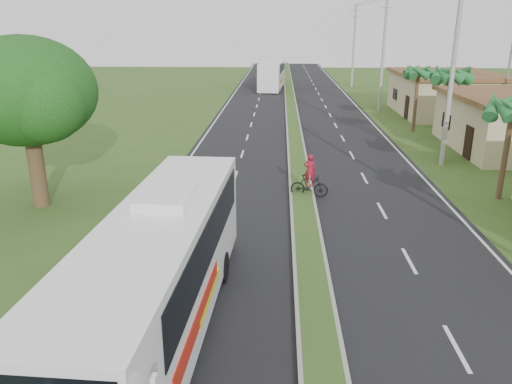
{
  "coord_description": "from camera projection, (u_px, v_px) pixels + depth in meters",
  "views": [
    {
      "loc": [
        -1.12,
        -11.08,
        7.87
      ],
      "look_at": [
        -1.99,
        7.03,
        1.8
      ],
      "focal_mm": 35.0,
      "sensor_mm": 36.0,
      "label": 1
    }
  ],
  "objects": [
    {
      "name": "ground",
      "position": [
        319.0,
        345.0,
        12.94
      ],
      "size": [
        180.0,
        180.0,
        0.0
      ],
      "primitive_type": "plane",
      "color": "#33511D",
      "rests_on": "ground"
    },
    {
      "name": "road_asphalt",
      "position": [
        297.0,
        155.0,
        31.88
      ],
      "size": [
        14.0,
        160.0,
        0.02
      ],
      "primitive_type": "cube",
      "color": "black",
      "rests_on": "ground"
    },
    {
      "name": "median_strip",
      "position": [
        297.0,
        153.0,
        31.85
      ],
      "size": [
        1.2,
        160.0,
        0.18
      ],
      "color": "gray",
      "rests_on": "ground"
    },
    {
      "name": "lane_edge_left",
      "position": [
        193.0,
        154.0,
        32.19
      ],
      "size": [
        0.12,
        160.0,
        0.01
      ],
      "primitive_type": "cube",
      "color": "silver",
      "rests_on": "ground"
    },
    {
      "name": "lane_edge_right",
      "position": [
        403.0,
        156.0,
        31.58
      ],
      "size": [
        0.12,
        160.0,
        0.01
      ],
      "primitive_type": "cube",
      "color": "silver",
      "rests_on": "ground"
    },
    {
      "name": "shop_mid",
      "position": [
        511.0,
        122.0,
        32.55
      ],
      "size": [
        7.6,
        10.6,
        3.67
      ],
      "color": "tan",
      "rests_on": "ground"
    },
    {
      "name": "shop_far",
      "position": [
        445.0,
        93.0,
        45.78
      ],
      "size": [
        8.6,
        11.6,
        3.82
      ],
      "color": "tan",
      "rests_on": "ground"
    },
    {
      "name": "palm_verge_c",
      "position": [
        452.0,
        75.0,
        28.91
      ],
      "size": [
        2.4,
        2.4,
        5.85
      ],
      "color": "#473321",
      "rests_on": "ground"
    },
    {
      "name": "palm_verge_d",
      "position": [
        419.0,
        72.0,
        37.59
      ],
      "size": [
        2.4,
        2.4,
        5.25
      ],
      "color": "#473321",
      "rests_on": "ground"
    },
    {
      "name": "shade_tree",
      "position": [
        24.0,
        95.0,
        21.38
      ],
      "size": [
        6.3,
        6.0,
        7.54
      ],
      "color": "#473321",
      "rests_on": "ground"
    },
    {
      "name": "utility_pole_b",
      "position": [
        454.0,
        56.0,
        27.61
      ],
      "size": [
        3.2,
        0.28,
        12.0
      ],
      "color": "gray",
      "rests_on": "ground"
    },
    {
      "name": "utility_pole_c",
      "position": [
        383.0,
        50.0,
        46.74
      ],
      "size": [
        1.6,
        0.28,
        11.0
      ],
      "color": "gray",
      "rests_on": "ground"
    },
    {
      "name": "utility_pole_d",
      "position": [
        354.0,
        45.0,
        65.76
      ],
      "size": [
        1.6,
        0.28,
        10.5
      ],
      "color": "gray",
      "rests_on": "ground"
    },
    {
      "name": "coach_bus_main",
      "position": [
        161.0,
        265.0,
        12.74
      ],
      "size": [
        2.88,
        11.6,
        3.72
      ],
      "rotation": [
        0.0,
        0.0,
        -0.04
      ],
      "color": "white",
      "rests_on": "ground"
    },
    {
      "name": "coach_bus_far",
      "position": [
        272.0,
        73.0,
        64.62
      ],
      "size": [
        3.37,
        11.95,
        3.44
      ],
      "rotation": [
        0.0,
        0.0,
        -0.07
      ],
      "color": "white",
      "rests_on": "ground"
    },
    {
      "name": "motorcyclist",
      "position": [
        309.0,
        182.0,
        23.85
      ],
      "size": [
        1.87,
        0.77,
        2.12
      ],
      "rotation": [
        0.0,
        0.0,
        -0.15
      ],
      "color": "black",
      "rests_on": "ground"
    }
  ]
}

